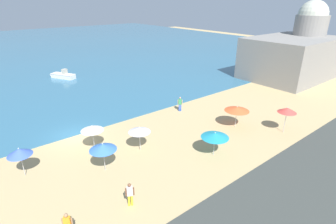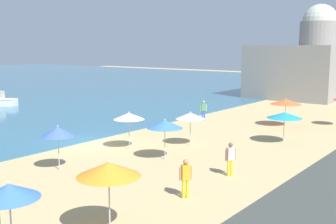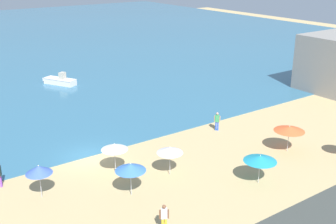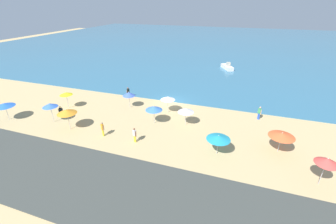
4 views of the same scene
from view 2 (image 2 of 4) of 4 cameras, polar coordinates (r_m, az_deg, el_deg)
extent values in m
plane|color=tan|center=(28.87, -11.20, -4.08)|extent=(160.00, 160.00, 0.00)
cylinder|color=#B2B2B7|center=(26.53, -5.28, -2.95)|extent=(0.05, 0.05, 1.94)
cone|color=silver|center=(26.32, -5.31, -0.55)|extent=(1.94, 1.94, 0.41)
sphere|color=silver|center=(26.29, -5.32, -0.05)|extent=(0.08, 0.08, 0.08)
cone|color=blue|center=(13.10, -20.74, -9.98)|extent=(1.78, 1.78, 0.44)
sphere|color=silver|center=(13.02, -20.80, -8.94)|extent=(0.08, 0.08, 0.08)
cylinder|color=#B2B2B7|center=(22.71, -14.58, -5.37)|extent=(0.05, 0.05, 1.84)
cone|color=#3F5FBF|center=(22.46, -14.69, -2.57)|extent=(1.73, 1.73, 0.52)
sphere|color=silver|center=(22.41, -14.72, -1.84)|extent=(0.08, 0.08, 0.08)
cylinder|color=#B2B2B7|center=(35.14, 15.59, -0.40)|extent=(0.05, 0.05, 1.85)
cone|color=#EC5B2D|center=(34.99, 15.67, 1.34)|extent=(2.47, 2.47, 0.39)
sphere|color=silver|center=(34.97, 15.68, 1.71)|extent=(0.08, 0.08, 0.08)
cylinder|color=#B2B2B7|center=(23.96, -0.43, -4.29)|extent=(0.05, 0.05, 1.87)
cone|color=#3A70C0|center=(23.73, -0.43, -1.65)|extent=(2.05, 2.05, 0.47)
sphere|color=silver|center=(23.68, -0.43, -1.02)|extent=(0.08, 0.08, 0.08)
cylinder|color=#B2B2B7|center=(27.39, 3.03, -2.69)|extent=(0.05, 0.05, 1.81)
cone|color=silver|center=(27.19, 3.05, -0.51)|extent=(1.91, 1.91, 0.40)
sphere|color=silver|center=(27.16, 3.05, -0.03)|extent=(0.08, 0.08, 0.08)
cylinder|color=#B2B2B7|center=(14.74, -7.94, -12.39)|extent=(0.05, 0.05, 2.14)
cone|color=orange|center=(14.33, -8.05, -7.69)|extent=(2.17, 2.17, 0.48)
sphere|color=silver|center=(14.26, -8.07, -6.64)|extent=(0.08, 0.08, 0.08)
cylinder|color=#B2B2B7|center=(29.09, 15.42, -2.39)|extent=(0.05, 0.05, 1.74)
cone|color=teal|center=(28.91, 15.51, -0.42)|extent=(2.31, 2.31, 0.39)
sphere|color=silver|center=(28.88, 15.53, 0.02)|extent=(0.08, 0.08, 0.08)
cylinder|color=blue|center=(36.78, 4.95, -0.50)|extent=(0.14, 0.14, 0.84)
cylinder|color=blue|center=(36.76, 4.68, -0.50)|extent=(0.14, 0.14, 0.84)
cube|color=#369059|center=(36.65, 4.83, 0.66)|extent=(0.40, 0.42, 0.66)
sphere|color=tan|center=(36.59, 4.84, 1.38)|extent=(0.22, 0.22, 0.22)
cylinder|color=tan|center=(36.69, 5.20, 0.59)|extent=(0.09, 0.09, 0.60)
cylinder|color=tan|center=(36.63, 4.46, 0.58)|extent=(0.09, 0.09, 0.60)
cylinder|color=gold|center=(18.16, 2.12, -10.38)|extent=(0.14, 0.14, 0.81)
cylinder|color=gold|center=(18.22, 2.65, -10.31)|extent=(0.14, 0.14, 0.81)
cube|color=orange|center=(17.96, 2.40, -8.15)|extent=(0.42, 0.38, 0.64)
sphere|color=#A17552|center=(17.83, 2.41, -6.76)|extent=(0.22, 0.22, 0.22)
cylinder|color=#A17552|center=(17.89, 1.68, -8.38)|extent=(0.09, 0.09, 0.58)
cylinder|color=#A17552|center=(18.07, 3.11, -8.22)|extent=(0.09, 0.09, 0.58)
cylinder|color=yellow|center=(21.31, 8.20, -7.53)|extent=(0.14, 0.14, 0.81)
cylinder|color=yellow|center=(21.40, 8.61, -7.47)|extent=(0.14, 0.14, 0.81)
cube|color=silver|center=(21.16, 8.45, -5.61)|extent=(0.42, 0.36, 0.64)
sphere|color=brown|center=(21.05, 8.48, -4.42)|extent=(0.22, 0.22, 0.22)
cylinder|color=brown|center=(21.05, 7.89, -5.81)|extent=(0.09, 0.09, 0.58)
cylinder|color=brown|center=(21.30, 8.99, -5.66)|extent=(0.09, 0.09, 0.58)
cube|color=#B2AD9E|center=(48.85, -21.76, 2.12)|extent=(0.97, 0.90, 0.91)
cube|color=gray|center=(58.09, 18.15, 5.36)|extent=(15.41, 10.67, 6.52)
cylinder|color=gray|center=(62.39, 19.66, 6.98)|extent=(5.25, 5.25, 9.76)
sphere|color=#B3B6A4|center=(62.47, 19.89, 11.46)|extent=(4.72, 4.72, 4.72)
camera|label=1|loc=(13.11, 49.64, 31.59)|focal=28.00mm
camera|label=3|loc=(12.59, 93.61, 41.58)|focal=45.00mm
camera|label=4|loc=(29.73, 55.82, 19.08)|focal=24.00mm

